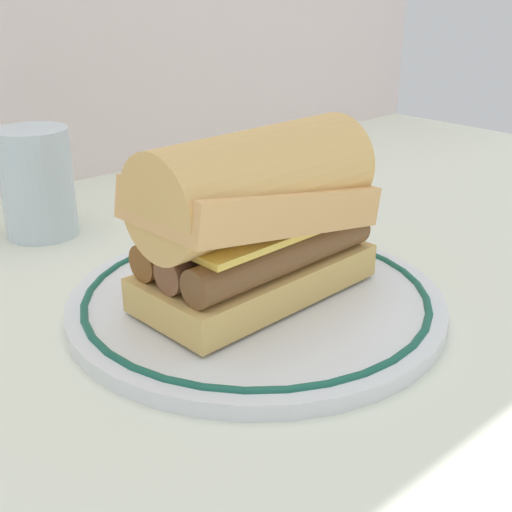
{
  "coord_description": "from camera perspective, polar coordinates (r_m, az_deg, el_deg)",
  "views": [
    {
      "loc": [
        -0.3,
        -0.35,
        0.24
      ],
      "look_at": [
        0.02,
        0.0,
        0.04
      ],
      "focal_mm": 46.97,
      "sensor_mm": 36.0,
      "label": 1
    }
  ],
  "objects": [
    {
      "name": "sausage_sandwich",
      "position": [
        0.5,
        0.0,
        3.59
      ],
      "size": [
        0.19,
        0.1,
        0.13
      ],
      "rotation": [
        0.0,
        0.0,
        0.04
      ],
      "color": "#DBB261",
      "rests_on": "plate"
    },
    {
      "name": "drinking_glass",
      "position": [
        0.7,
        -18.06,
        5.43
      ],
      "size": [
        0.07,
        0.07,
        0.11
      ],
      "color": "silver",
      "rests_on": "ground_plane"
    },
    {
      "name": "ground_plane",
      "position": [
        0.52,
        -1.26,
        -5.02
      ],
      "size": [
        1.5,
        1.5,
        0.0
      ],
      "primitive_type": "plane",
      "color": "silver"
    },
    {
      "name": "plate",
      "position": [
        0.53,
        -0.0,
        -3.73
      ],
      "size": [
        0.29,
        0.29,
        0.01
      ],
      "color": "white",
      "rests_on": "ground_plane"
    }
  ]
}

